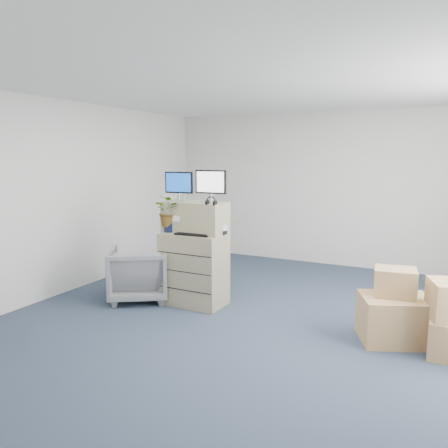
# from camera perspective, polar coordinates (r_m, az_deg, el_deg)

# --- Properties ---
(ground) EXTENTS (7.00, 7.00, 0.00)m
(ground) POSITION_cam_1_polar(r_m,az_deg,el_deg) (5.28, 3.41, -13.42)
(ground) COLOR #243041
(ground) RESTS_ON ground
(wall_back) EXTENTS (6.00, 0.02, 2.80)m
(wall_back) POSITION_cam_1_polar(r_m,az_deg,el_deg) (8.26, 13.14, 4.47)
(wall_back) COLOR beige
(wall_back) RESTS_ON ground
(filing_cabinet_lower) EXTENTS (0.85, 0.53, 0.98)m
(filing_cabinet_lower) POSITION_cam_1_polar(r_m,az_deg,el_deg) (5.95, -3.93, -5.87)
(filing_cabinet_lower) COLOR tan
(filing_cabinet_lower) RESTS_ON ground
(filing_cabinet_upper) EXTENTS (0.85, 0.44, 0.42)m
(filing_cabinet_upper) POSITION_cam_1_polar(r_m,az_deg,el_deg) (5.85, -3.77, 0.87)
(filing_cabinet_upper) COLOR tan
(filing_cabinet_upper) RESTS_ON filing_cabinet_lower
(monitor_left) EXTENTS (0.40, 0.17, 0.40)m
(monitor_left) POSITION_cam_1_polar(r_m,az_deg,el_deg) (5.89, -5.92, 5.12)
(monitor_left) COLOR #99999E
(monitor_left) RESTS_ON filing_cabinet_upper
(monitor_right) EXTENTS (0.43, 0.17, 0.42)m
(monitor_right) POSITION_cam_1_polar(r_m,az_deg,el_deg) (5.70, -1.75, 5.19)
(monitor_right) COLOR #99999E
(monitor_right) RESTS_ON filing_cabinet_upper
(headphones) EXTENTS (0.14, 0.02, 0.14)m
(headphones) POSITION_cam_1_polar(r_m,az_deg,el_deg) (5.49, -1.69, 2.95)
(headphones) COLOR black
(headphones) RESTS_ON filing_cabinet_upper
(keyboard) EXTENTS (0.49, 0.22, 0.03)m
(keyboard) POSITION_cam_1_polar(r_m,az_deg,el_deg) (5.72, -3.95, -1.32)
(keyboard) COLOR black
(keyboard) RESTS_ON filing_cabinet_lower
(mouse) EXTENTS (0.10, 0.07, 0.03)m
(mouse) POSITION_cam_1_polar(r_m,az_deg,el_deg) (5.59, -1.07, -1.50)
(mouse) COLOR silver
(mouse) RESTS_ON filing_cabinet_lower
(water_bottle) EXTENTS (0.06, 0.06, 0.23)m
(water_bottle) POSITION_cam_1_polar(r_m,az_deg,el_deg) (5.81, -2.78, -0.14)
(water_bottle) COLOR gray
(water_bottle) RESTS_ON filing_cabinet_lower
(phone_dock) EXTENTS (0.06, 0.05, 0.14)m
(phone_dock) POSITION_cam_1_polar(r_m,az_deg,el_deg) (5.91, -3.84, -0.64)
(phone_dock) COLOR silver
(phone_dock) RESTS_ON filing_cabinet_lower
(external_drive) EXTENTS (0.19, 0.15, 0.06)m
(external_drive) POSITION_cam_1_polar(r_m,az_deg,el_deg) (5.76, -0.67, -1.08)
(external_drive) COLOR black
(external_drive) RESTS_ON filing_cabinet_lower
(tissue_box) EXTENTS (0.23, 0.17, 0.08)m
(tissue_box) POSITION_cam_1_polar(r_m,az_deg,el_deg) (5.76, -0.65, -0.40)
(tissue_box) COLOR #3B84CB
(tissue_box) RESTS_ON external_drive
(potted_plant) EXTENTS (0.48, 0.51, 0.41)m
(potted_plant) POSITION_cam_1_polar(r_m,az_deg,el_deg) (5.87, -7.09, 1.11)
(potted_plant) COLOR #A0BC97
(potted_plant) RESTS_ON filing_cabinet_lower
(office_chair) EXTENTS (1.07, 1.05, 0.82)m
(office_chair) POSITION_cam_1_polar(r_m,az_deg,el_deg) (6.27, -11.03, -6.02)
(office_chair) COLOR slate
(office_chair) RESTS_ON ground
(cardboard_boxes) EXTENTS (1.77, 1.38, 0.80)m
(cardboard_boxes) POSITION_cam_1_polar(r_m,az_deg,el_deg) (5.29, 26.29, -10.62)
(cardboard_boxes) COLOR #A2764E
(cardboard_boxes) RESTS_ON ground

